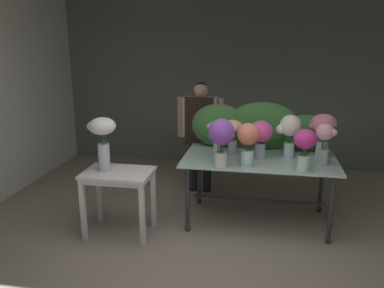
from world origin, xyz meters
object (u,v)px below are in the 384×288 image
at_px(vase_violet_ranunculus, 221,137).
at_px(vase_white_roses_tall, 103,136).
at_px(side_table_white, 118,181).
at_px(vase_rosy_freesia, 323,129).
at_px(florist, 200,126).
at_px(vase_coral_anemones, 248,141).
at_px(vase_lilac_snapdragons, 218,133).
at_px(vase_peach_tulips, 233,131).
at_px(display_table_glass, 259,167).
at_px(vase_ivory_stock, 290,131).
at_px(vase_blush_hydrangea, 324,140).
at_px(vase_fuchsia_carnations, 260,135).
at_px(vase_magenta_roses, 305,144).

distance_m(vase_violet_ranunculus, vase_white_roses_tall, 1.24).
xyz_separation_m(side_table_white, vase_rosy_freesia, (2.17, 0.71, 0.50)).
distance_m(vase_violet_ranunculus, vase_rosy_freesia, 1.21).
xyz_separation_m(florist, vase_coral_anemones, (0.69, -1.14, 0.12)).
xyz_separation_m(florist, vase_lilac_snapdragons, (0.35, -0.94, 0.13)).
relative_size(side_table_white, vase_peach_tulips, 1.81).
distance_m(display_table_glass, vase_ivory_stock, 0.54).
bearing_deg(vase_lilac_snapdragons, display_table_glass, 13.98).
height_order(vase_rosy_freesia, vase_white_roses_tall, vase_white_roses_tall).
bearing_deg(vase_white_roses_tall, vase_rosy_freesia, 17.12).
distance_m(side_table_white, vase_lilac_snapdragons, 1.21).
height_order(vase_blush_hydrangea, vase_violet_ranunculus, vase_violet_ranunculus).
bearing_deg(vase_coral_anemones, vase_fuchsia_carnations, 65.94).
bearing_deg(florist, vase_magenta_roses, -43.71).
height_order(vase_peach_tulips, vase_lilac_snapdragons, vase_lilac_snapdragons).
bearing_deg(side_table_white, vase_coral_anemones, 10.96).
relative_size(display_table_glass, vase_white_roses_tall, 2.96).
height_order(vase_magenta_roses, vase_rosy_freesia, vase_rosy_freesia).
bearing_deg(vase_rosy_freesia, vase_peach_tulips, -178.05).
relative_size(side_table_white, vase_ivory_stock, 1.49).
height_order(side_table_white, vase_ivory_stock, vase_ivory_stock).
height_order(florist, vase_coral_anemones, florist).
relative_size(vase_ivory_stock, vase_violet_ranunculus, 0.95).
distance_m(side_table_white, vase_fuchsia_carnations, 1.64).
height_order(vase_peach_tulips, vase_fuchsia_carnations, vase_fuchsia_carnations).
bearing_deg(vase_coral_anemones, vase_peach_tulips, 114.87).
bearing_deg(vase_fuchsia_carnations, vase_ivory_stock, 19.77).
bearing_deg(vase_peach_tulips, side_table_white, -149.81).
xyz_separation_m(display_table_glass, vase_violet_ranunculus, (-0.39, -0.41, 0.45)).
height_order(vase_fuchsia_carnations, vase_violet_ranunculus, vase_violet_ranunculus).
bearing_deg(vase_blush_hydrangea, vase_magenta_roses, -133.08).
relative_size(florist, vase_peach_tulips, 3.78).
bearing_deg(side_table_white, vase_violet_ranunculus, 8.81).
relative_size(vase_ivory_stock, vase_magenta_roses, 1.12).
bearing_deg(display_table_glass, vase_peach_tulips, 163.30).
distance_m(vase_fuchsia_carnations, vase_coral_anemones, 0.31).
relative_size(vase_blush_hydrangea, vase_coral_anemones, 0.98).
bearing_deg(vase_magenta_roses, vase_rosy_freesia, 65.40).
bearing_deg(vase_magenta_roses, vase_blush_hydrangea, 46.92).
xyz_separation_m(display_table_glass, vase_peach_tulips, (-0.32, 0.10, 0.39)).
distance_m(vase_blush_hydrangea, vase_magenta_roses, 0.32).
distance_m(display_table_glass, florist, 1.19).
height_order(vase_coral_anemones, vase_lilac_snapdragons, vase_coral_anemones).
bearing_deg(vase_blush_hydrangea, vase_ivory_stock, 146.74).
relative_size(vase_fuchsia_carnations, vase_ivory_stock, 0.89).
bearing_deg(vase_white_roses_tall, vase_blush_hydrangea, 10.63).
xyz_separation_m(vase_fuchsia_carnations, vase_white_roses_tall, (-1.63, -0.54, 0.05)).
bearing_deg(vase_rosy_freesia, vase_fuchsia_carnations, -166.21).
xyz_separation_m(vase_ivory_stock, vase_magenta_roses, (0.13, -0.46, -0.03)).
bearing_deg(vase_violet_ranunculus, side_table_white, -171.19).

